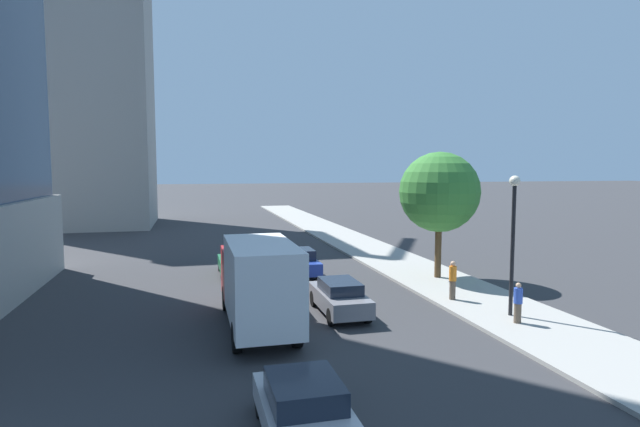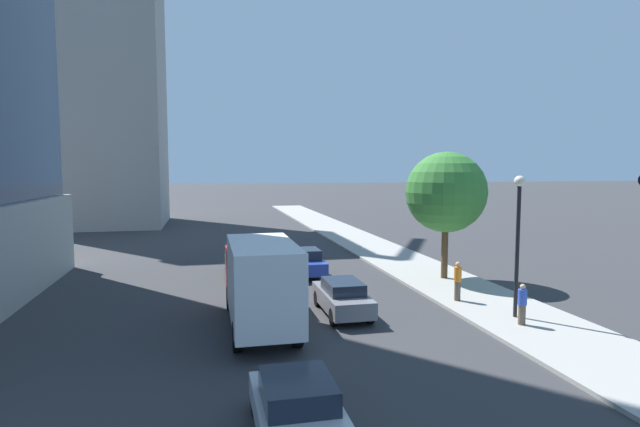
{
  "view_description": "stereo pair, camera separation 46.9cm",
  "coord_description": "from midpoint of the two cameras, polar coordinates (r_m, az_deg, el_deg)",
  "views": [
    {
      "loc": [
        -4.11,
        -0.26,
        6.22
      ],
      "look_at": [
        -0.04,
        15.77,
        4.72
      ],
      "focal_mm": 28.51,
      "sensor_mm": 36.0,
      "label": 1
    },
    {
      "loc": [
        -3.65,
        -0.36,
        6.22
      ],
      "look_at": [
        -0.04,
        15.77,
        4.72
      ],
      "focal_mm": 28.51,
      "sensor_mm": 36.0,
      "label": 2
    }
  ],
  "objects": [
    {
      "name": "car_blue",
      "position": [
        29.42,
        -2.71,
        -5.5
      ],
      "size": [
        1.72,
        4.08,
        1.57
      ],
      "color": "#233D9E",
      "rests_on": "ground"
    },
    {
      "name": "car_gray",
      "position": [
        21.82,
        1.55,
        -9.33
      ],
      "size": [
        1.73,
        4.29,
        1.48
      ],
      "color": "slate",
      "rests_on": "ground"
    },
    {
      "name": "construction_building",
      "position": [
        60.83,
        -24.98,
        16.01
      ],
      "size": [
        16.33,
        13.46,
        41.95
      ],
      "color": "#9E9B93",
      "rests_on": "ground"
    },
    {
      "name": "pedestrian_orange_shirt",
      "position": [
        24.28,
        14.13,
        -7.23
      ],
      "size": [
        0.34,
        0.34,
        1.79
      ],
      "color": "brown",
      "rests_on": "sidewalk"
    },
    {
      "name": "sidewalk",
      "position": [
        24.71,
        17.38,
        -9.47
      ],
      "size": [
        4.52,
        120.0,
        0.15
      ],
      "primitive_type": "cube",
      "color": "#9E9B93",
      "rests_on": "ground"
    },
    {
      "name": "pedestrian_blue_shirt",
      "position": [
        21.5,
        20.74,
        -9.33
      ],
      "size": [
        0.34,
        0.34,
        1.6
      ],
      "color": "brown",
      "rests_on": "sidewalk"
    },
    {
      "name": "car_silver",
      "position": [
        12.35,
        -2.8,
        -21.36
      ],
      "size": [
        1.9,
        4.27,
        1.43
      ],
      "color": "#B7B7BC",
      "rests_on": "ground"
    },
    {
      "name": "box_truck",
      "position": [
        19.71,
        -7.64,
        -7.43
      ],
      "size": [
        2.36,
        7.73,
        3.5
      ],
      "color": "#B21E1E",
      "rests_on": "ground"
    },
    {
      "name": "street_tree",
      "position": [
        28.53,
        12.79,
        2.34
      ],
      "size": [
        4.4,
        4.4,
        6.94
      ],
      "color": "brown",
      "rests_on": "sidewalk"
    },
    {
      "name": "street_lamp",
      "position": [
        21.98,
        20.31,
        -1.15
      ],
      "size": [
        0.44,
        0.44,
        5.75
      ],
      "color": "black",
      "rests_on": "sidewalk"
    },
    {
      "name": "car_green",
      "position": [
        29.89,
        -9.88,
        -5.48
      ],
      "size": [
        1.84,
        4.19,
        1.45
      ],
      "color": "#1E6638",
      "rests_on": "ground"
    }
  ]
}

